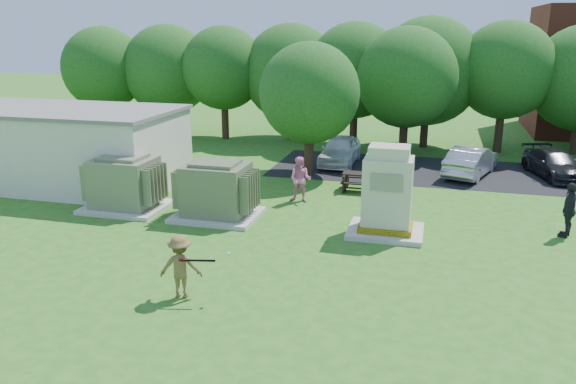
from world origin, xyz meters
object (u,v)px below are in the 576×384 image
(transformer_left, at_px, (125,184))
(picnic_table, at_px, (364,180))
(batter, at_px, (181,266))
(car_white, at_px, (340,150))
(generator_cabinet, at_px, (387,196))
(person_walking_right, at_px, (569,210))
(transformer_right, at_px, (217,191))
(car_silver_a, at_px, (471,161))
(car_dark, at_px, (554,164))
(person_at_picnic, at_px, (300,180))

(transformer_left, bearing_deg, picnic_table, 29.73)
(batter, xyz_separation_m, car_white, (1.37, 15.50, -0.12))
(generator_cabinet, distance_m, person_walking_right, 5.94)
(transformer_right, distance_m, car_white, 9.81)
(car_silver_a, height_order, car_dark, car_silver_a)
(batter, height_order, person_walking_right, person_walking_right)
(picnic_table, xyz_separation_m, car_silver_a, (4.45, 3.84, 0.22))
(transformer_right, height_order, person_walking_right, transformer_right)
(transformer_left, distance_m, person_at_picnic, 6.70)
(picnic_table, relative_size, car_silver_a, 0.42)
(person_walking_right, distance_m, car_white, 12.20)
(transformer_right, distance_m, person_walking_right, 11.92)
(transformer_right, bearing_deg, batter, -76.29)
(transformer_left, xyz_separation_m, person_at_picnic, (6.18, 2.59, -0.06))
(picnic_table, xyz_separation_m, car_dark, (8.14, 4.62, 0.13))
(batter, xyz_separation_m, car_silver_a, (7.65, 14.76, -0.13))
(generator_cabinet, xyz_separation_m, car_silver_a, (3.06, 8.79, -0.62))
(person_walking_right, relative_size, car_white, 0.44)
(batter, height_order, car_white, batter)
(car_white, bearing_deg, generator_cabinet, -70.15)
(person_walking_right, relative_size, car_dark, 0.44)
(generator_cabinet, height_order, person_walking_right, generator_cabinet)
(transformer_left, relative_size, person_walking_right, 1.64)
(transformer_right, distance_m, person_at_picnic, 3.59)
(batter, distance_m, car_silver_a, 16.62)
(generator_cabinet, height_order, batter, generator_cabinet)
(batter, relative_size, person_walking_right, 0.90)
(car_silver_a, bearing_deg, transformer_left, 52.20)
(transformer_right, relative_size, person_walking_right, 1.64)
(transformer_left, bearing_deg, car_white, 54.99)
(generator_cabinet, distance_m, car_silver_a, 9.33)
(transformer_left, relative_size, transformer_right, 1.00)
(person_walking_right, bearing_deg, picnic_table, -93.76)
(transformer_left, relative_size, batter, 1.81)
(generator_cabinet, height_order, car_dark, generator_cabinet)
(transformer_right, height_order, batter, transformer_right)
(person_walking_right, xyz_separation_m, car_white, (-9.00, 8.24, -0.20))
(generator_cabinet, bearing_deg, transformer_right, 178.50)
(person_at_picnic, bearing_deg, car_white, 89.76)
(picnic_table, xyz_separation_m, person_walking_right, (7.18, -3.66, 0.44))
(transformer_left, bearing_deg, car_silver_a, 33.90)
(picnic_table, bearing_deg, transformer_left, -150.27)
(batter, distance_m, car_white, 15.56)
(transformer_left, xyz_separation_m, transformer_right, (3.70, 0.00, 0.00))
(transformer_right, bearing_deg, car_dark, 36.26)
(transformer_left, xyz_separation_m, person_walking_right, (15.57, 1.14, -0.05))
(transformer_left, height_order, person_walking_right, transformer_left)
(generator_cabinet, distance_m, car_white, 10.08)
(person_at_picnic, bearing_deg, batter, -93.37)
(car_white, xyz_separation_m, car_dark, (9.97, 0.04, -0.11))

